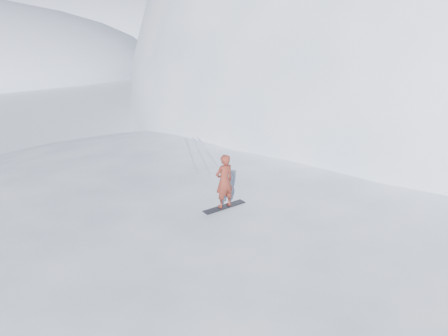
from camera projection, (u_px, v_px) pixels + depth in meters
name	position (u px, v px, depth m)	size (l,w,h in m)	color
ground	(210.00, 257.00, 15.40)	(400.00, 400.00, 0.00)	white
near_ridge	(233.00, 220.00, 18.22)	(36.00, 28.00, 4.80)	white
summit_peak	(435.00, 110.00, 39.96)	(60.00, 56.00, 56.00)	white
peak_shoulder	(332.00, 126.00, 34.22)	(28.00, 24.00, 18.00)	white
far_ridge_c	(83.00, 49.00, 117.91)	(140.00, 90.00, 36.00)	white
wind_bumps	(198.00, 230.00, 17.38)	(16.00, 14.40, 1.00)	white
snowboard	(224.00, 207.00, 14.09)	(1.66, 0.31, 0.03)	black
snowboarder	(224.00, 181.00, 13.74)	(0.70, 0.46, 1.93)	maroon
board_tracks	(200.00, 153.00, 19.63)	(2.26, 5.90, 0.04)	silver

